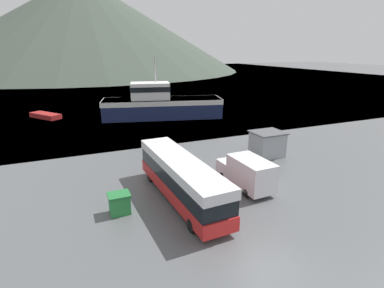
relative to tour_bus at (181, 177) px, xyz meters
name	(u,v)px	position (x,y,z in m)	size (l,w,h in m)	color
ground_plane	(265,265)	(1.50, -8.50, -1.82)	(400.00, 400.00, 0.00)	#515456
water_surface	(82,73)	(1.50, 133.30, -1.82)	(240.00, 240.00, 0.00)	slate
hill_backdrop	(84,25)	(5.75, 153.27, 20.85)	(156.65, 156.65, 45.34)	#3D473D
tour_bus	(181,177)	(0.00, 0.00, 0.00)	(2.98, 11.98, 3.23)	red
delivery_van	(247,172)	(5.65, -0.15, -0.45)	(2.37, 5.81, 2.62)	silver
fishing_boat	(160,104)	(7.10, 27.95, 0.42)	(20.00, 9.96, 9.85)	#19234C
storage_bin	(119,203)	(-4.60, -0.16, -1.08)	(1.48, 1.25, 1.45)	#287F3D
dock_kiosk	(267,144)	(11.89, 5.57, -0.50)	(3.30, 2.87, 2.63)	#93999E
small_boat	(46,116)	(-10.54, 34.92, -1.43)	(5.02, 5.83, 0.79)	maroon
mooring_bollard	(163,145)	(2.38, 11.99, -1.32)	(0.29, 0.29, 0.92)	#4C4C51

